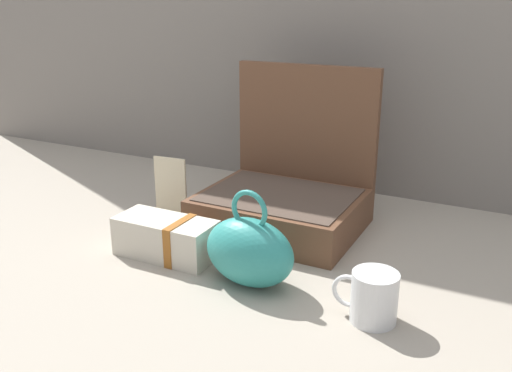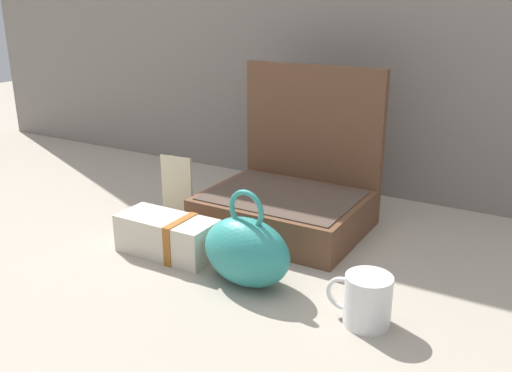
{
  "view_description": "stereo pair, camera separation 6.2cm",
  "coord_description": "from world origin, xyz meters",
  "px_view_note": "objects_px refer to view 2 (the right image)",
  "views": [
    {
      "loc": [
        0.51,
        -1.05,
        0.57
      ],
      "look_at": [
        -0.02,
        -0.02,
        0.18
      ],
      "focal_mm": 38.81,
      "sensor_mm": 36.0,
      "label": 1
    },
    {
      "loc": [
        0.56,
        -1.02,
        0.57
      ],
      "look_at": [
        -0.02,
        -0.02,
        0.18
      ],
      "focal_mm": 38.81,
      "sensor_mm": 36.0,
      "label": 2
    }
  ],
  "objects_px": {
    "cream_toiletry_bag": "(168,236)",
    "info_card_left": "(177,185)",
    "open_suitcase": "(290,194)",
    "teal_pouch_handbag": "(247,251)",
    "coffee_mug": "(366,300)"
  },
  "relations": [
    {
      "from": "teal_pouch_handbag",
      "to": "cream_toiletry_bag",
      "type": "height_order",
      "value": "teal_pouch_handbag"
    },
    {
      "from": "cream_toiletry_bag",
      "to": "info_card_left",
      "type": "bearing_deg",
      "value": 123.43
    },
    {
      "from": "coffee_mug",
      "to": "info_card_left",
      "type": "distance_m",
      "value": 0.7
    },
    {
      "from": "teal_pouch_handbag",
      "to": "info_card_left",
      "type": "bearing_deg",
      "value": 146.71
    },
    {
      "from": "cream_toiletry_bag",
      "to": "open_suitcase",
      "type": "bearing_deg",
      "value": 60.63
    },
    {
      "from": "cream_toiletry_bag",
      "to": "coffee_mug",
      "type": "relative_size",
      "value": 1.88
    },
    {
      "from": "open_suitcase",
      "to": "cream_toiletry_bag",
      "type": "height_order",
      "value": "open_suitcase"
    },
    {
      "from": "coffee_mug",
      "to": "open_suitcase",
      "type": "bearing_deg",
      "value": 133.94
    },
    {
      "from": "open_suitcase",
      "to": "teal_pouch_handbag",
      "type": "xyz_separation_m",
      "value": [
        0.06,
        -0.33,
        -0.01
      ]
    },
    {
      "from": "cream_toiletry_bag",
      "to": "coffee_mug",
      "type": "xyz_separation_m",
      "value": [
        0.5,
        -0.05,
        0.0
      ]
    },
    {
      "from": "cream_toiletry_bag",
      "to": "info_card_left",
      "type": "distance_m",
      "value": 0.26
    },
    {
      "from": "cream_toiletry_bag",
      "to": "coffee_mug",
      "type": "distance_m",
      "value": 0.5
    },
    {
      "from": "teal_pouch_handbag",
      "to": "info_card_left",
      "type": "relative_size",
      "value": 1.31
    },
    {
      "from": "open_suitcase",
      "to": "teal_pouch_handbag",
      "type": "bearing_deg",
      "value": -78.87
    },
    {
      "from": "info_card_left",
      "to": "cream_toiletry_bag",
      "type": "bearing_deg",
      "value": -61.68
    }
  ]
}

